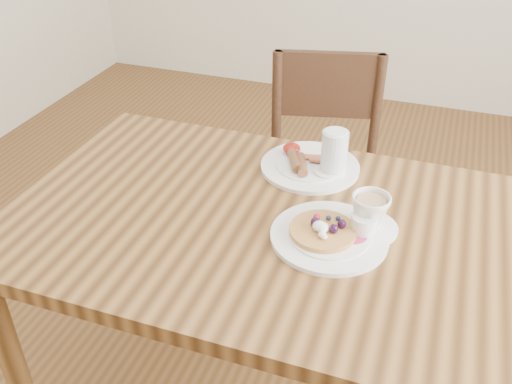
% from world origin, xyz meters
% --- Properties ---
extents(dining_table, '(1.20, 0.80, 0.75)m').
position_xyz_m(dining_table, '(0.00, 0.00, 0.65)').
color(dining_table, brown).
rests_on(dining_table, ground).
extents(chair_far, '(0.51, 0.51, 0.88)m').
position_xyz_m(chair_far, '(0.01, 0.69, 0.49)').
color(chair_far, '#3A2515').
rests_on(chair_far, ground).
extents(pancake_plate, '(0.27, 0.27, 0.06)m').
position_xyz_m(pancake_plate, '(0.19, -0.02, 0.76)').
color(pancake_plate, white).
rests_on(pancake_plate, dining_table).
extents(breakfast_plate, '(0.27, 0.27, 0.04)m').
position_xyz_m(breakfast_plate, '(0.06, 0.26, 0.76)').
color(breakfast_plate, white).
rests_on(breakfast_plate, dining_table).
extents(teacup_saucer, '(0.14, 0.14, 0.09)m').
position_xyz_m(teacup_saucer, '(0.26, 0.04, 0.79)').
color(teacup_saucer, white).
rests_on(teacup_saucer, dining_table).
extents(water_glass, '(0.07, 0.07, 0.13)m').
position_xyz_m(water_glass, '(0.13, 0.24, 0.82)').
color(water_glass, silver).
rests_on(water_glass, dining_table).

